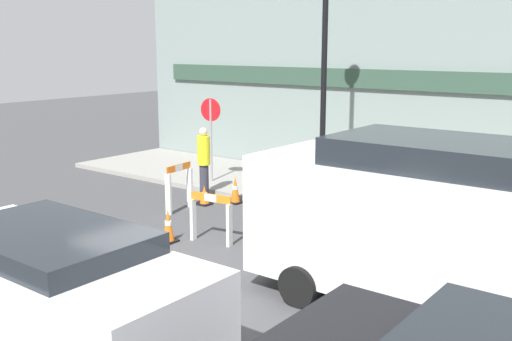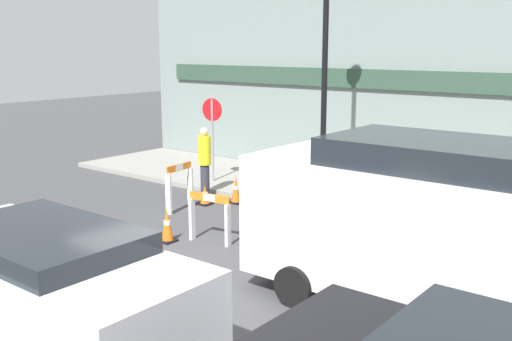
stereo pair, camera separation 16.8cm
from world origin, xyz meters
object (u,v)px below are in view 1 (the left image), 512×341
object	(u,v)px
streetlamp_post	(325,34)
work_van	(441,222)
stop_sign	(211,126)
person_worker	(204,160)
parked_car_1	(51,286)

from	to	relation	value
streetlamp_post	work_van	xyz separation A→B (m)	(4.35, -4.07, -2.57)
streetlamp_post	stop_sign	size ratio (longest dim) A/B	2.71
person_worker	parked_car_1	bearing A→B (deg)	-35.45
streetlamp_post	work_van	world-z (taller)	streetlamp_post
stop_sign	streetlamp_post	bearing A→B (deg)	174.30
streetlamp_post	parked_car_1	world-z (taller)	streetlamp_post
stop_sign	person_worker	bearing A→B (deg)	116.08
streetlamp_post	stop_sign	bearing A→B (deg)	-177.37
streetlamp_post	person_worker	size ratio (longest dim) A/B	3.43
stop_sign	parked_car_1	size ratio (longest dim) A/B	0.51
person_worker	work_van	bearing A→B (deg)	3.28
stop_sign	work_van	bearing A→B (deg)	144.63
stop_sign	person_worker	size ratio (longest dim) A/B	1.26
stop_sign	parked_car_1	world-z (taller)	stop_sign
stop_sign	parked_car_1	bearing A→B (deg)	111.72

